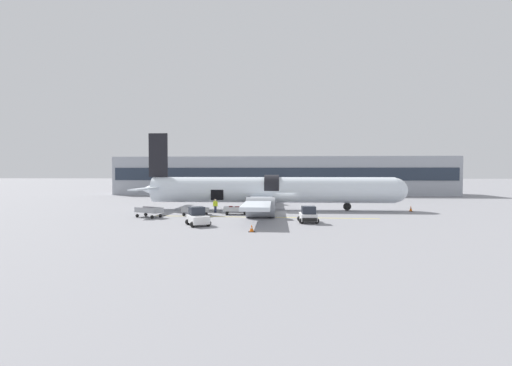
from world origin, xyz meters
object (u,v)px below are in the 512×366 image
baggage_cart_queued (196,212)px  ground_crew_supervisor (215,206)px  baggage_cart_empty (149,212)px  baggage_cart_loading (237,210)px  airplane (268,191)px  ground_crew_loader_a (252,205)px  ground_crew_loader_b (270,205)px  baggage_tug_lead (198,218)px  ground_crew_driver (269,207)px  baggage_tug_mid (308,216)px

baggage_cart_queued → ground_crew_supervisor: bearing=62.7°
baggage_cart_empty → ground_crew_supervisor: ground_crew_supervisor is taller
baggage_cart_empty → baggage_cart_loading: bearing=19.7°
airplane → ground_crew_supervisor: 7.83m
ground_crew_loader_a → ground_crew_loader_b: ground_crew_loader_b is taller
baggage_tug_lead → ground_crew_driver: (6.83, 8.75, 0.17)m
ground_crew_driver → baggage_tug_lead: bearing=-128.0°
airplane → ground_crew_supervisor: size_ratio=21.19×
baggage_cart_empty → baggage_tug_mid: bearing=-9.4°
ground_crew_loader_a → baggage_cart_loading: bearing=-124.5°
airplane → baggage_cart_empty: size_ratio=8.98×
baggage_tug_lead → ground_crew_driver: baggage_tug_lead is taller
ground_crew_loader_a → ground_crew_loader_b: bearing=-17.0°
baggage_tug_mid → baggage_cart_empty: bearing=170.6°
baggage_cart_queued → ground_crew_driver: bearing=10.5°
airplane → ground_crew_driver: (0.29, -5.47, -1.73)m
baggage_tug_lead → baggage_cart_queued: 7.39m
ground_crew_driver → baggage_tug_mid: bearing=-56.5°
baggage_cart_queued → ground_crew_supervisor: ground_crew_supervisor is taller
baggage_cart_queued → ground_crew_driver: size_ratio=2.20×
airplane → baggage_cart_empty: (-13.54, -8.78, -2.05)m
baggage_tug_lead → baggage_cart_loading: size_ratio=0.78×
airplane → ground_crew_loader_a: 3.84m
airplane → ground_crew_loader_b: bearing=-83.2°
baggage_tug_mid → baggage_cart_empty: size_ratio=0.67×
ground_crew_loader_b → ground_crew_driver: bearing=-93.6°
baggage_cart_queued → airplane: bearing=39.9°
baggage_cart_loading → airplane: bearing=54.7°
ground_crew_supervisor → baggage_cart_queued: bearing=-117.3°
ground_crew_loader_b → baggage_cart_empty: bearing=-159.2°
baggage_tug_lead → ground_crew_driver: size_ratio=1.81×
airplane → ground_crew_loader_b: airplane is taller
baggage_cart_queued → baggage_cart_loading: bearing=21.0°
baggage_cart_queued → baggage_cart_empty: baggage_cart_empty is taller
baggage_tug_mid → baggage_cart_queued: size_ratio=0.70×
baggage_cart_queued → ground_crew_loader_a: ground_crew_loader_a is taller
baggage_cart_empty → ground_crew_loader_a: 13.03m
baggage_tug_mid → baggage_cart_queued: bearing=160.1°
baggage_cart_loading → baggage_tug_mid: bearing=-38.4°
baggage_tug_lead → ground_crew_loader_a: baggage_tug_lead is taller
baggage_tug_mid → ground_crew_loader_a: size_ratio=1.66×
airplane → baggage_tug_lead: bearing=-114.7°
baggage_cart_empty → ground_crew_loader_a: bearing=27.6°
baggage_cart_queued → ground_crew_supervisor: 3.88m
baggage_cart_loading → ground_crew_loader_b: size_ratio=2.22×
ground_crew_loader_b → ground_crew_supervisor: ground_crew_loader_b is taller
airplane → ground_crew_supervisor: (-6.70, -3.66, -1.75)m
baggage_cart_queued → ground_crew_loader_a: size_ratio=2.37×
baggage_tug_mid → ground_crew_supervisor: (-11.16, 8.11, 0.18)m
baggage_cart_queued → baggage_cart_empty: 5.34m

